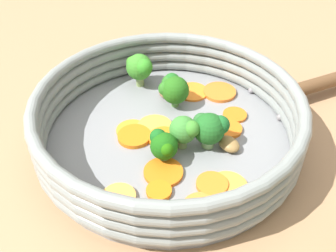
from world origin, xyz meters
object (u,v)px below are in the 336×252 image
(broccoli_floret_3, at_px, (173,88))
(skillet, at_px, (168,139))
(carrot_slice_1, at_px, (159,191))
(broccoli_floret_4, at_px, (140,67))
(carrot_slice_9, at_px, (228,186))
(carrot_slice_13, at_px, (155,127))
(carrot_slice_0, at_px, (163,172))
(carrot_slice_4, at_px, (164,138))
(mushroom_piece_1, at_px, (165,93))
(carrot_slice_5, at_px, (235,115))
(carrot_slice_10, at_px, (119,197))
(carrot_slice_2, at_px, (212,184))
(carrot_slice_11, at_px, (229,129))
(carrot_slice_3, at_px, (132,130))
(carrot_slice_12, at_px, (220,92))
(broccoli_floret_1, at_px, (163,145))
(carrot_slice_8, at_px, (192,92))
(carrot_slice_6, at_px, (134,136))
(broccoli_floret_0, at_px, (210,128))
(broccoli_floret_2, at_px, (185,130))
(carrot_slice_7, at_px, (202,209))
(mushroom_piece_0, at_px, (229,144))

(broccoli_floret_3, bearing_deg, skillet, 60.65)
(carrot_slice_1, xyz_separation_m, broccoli_floret_4, (-0.05, -0.20, 0.03))
(carrot_slice_9, height_order, carrot_slice_13, carrot_slice_13)
(carrot_slice_0, relative_size, carrot_slice_4, 1.16)
(carrot_slice_1, distance_m, carrot_slice_4, 0.08)
(carrot_slice_9, bearing_deg, mushroom_piece_1, -91.05)
(carrot_slice_5, distance_m, carrot_slice_10, 0.20)
(carrot_slice_5, relative_size, mushroom_piece_1, 1.32)
(carrot_slice_10, distance_m, broccoli_floret_4, 0.21)
(carrot_slice_2, bearing_deg, carrot_slice_9, 150.81)
(carrot_slice_11, xyz_separation_m, mushroom_piece_1, (0.05, -0.10, 0.00))
(carrot_slice_3, xyz_separation_m, broccoli_floret_4, (-0.05, -0.09, 0.03))
(carrot_slice_2, height_order, carrot_slice_12, same)
(skillet, distance_m, carrot_slice_3, 0.05)
(carrot_slice_10, relative_size, broccoli_floret_3, 0.83)
(skillet, height_order, broccoli_floret_3, broccoli_floret_3)
(carrot_slice_5, xyz_separation_m, broccoli_floret_1, (0.12, 0.04, 0.02))
(carrot_slice_8, height_order, carrot_slice_12, carrot_slice_12)
(carrot_slice_6, xyz_separation_m, carrot_slice_11, (-0.12, 0.03, -0.00))
(broccoli_floret_0, xyz_separation_m, mushroom_piece_1, (0.01, -0.11, -0.02))
(broccoli_floret_3, distance_m, broccoli_floret_4, 0.07)
(carrot_slice_3, height_order, carrot_slice_11, carrot_slice_11)
(carrot_slice_4, distance_m, carrot_slice_9, 0.10)
(carrot_slice_5, height_order, carrot_slice_8, same)
(broccoli_floret_1, bearing_deg, carrot_slice_0, 67.90)
(carrot_slice_4, bearing_deg, broccoli_floret_4, -96.68)
(broccoli_floret_2, bearing_deg, carrot_slice_6, -38.63)
(carrot_slice_2, relative_size, carrot_slice_4, 0.91)
(carrot_slice_8, relative_size, broccoli_floret_1, 1.14)
(skillet, xyz_separation_m, carrot_slice_8, (-0.07, -0.07, 0.01))
(broccoli_floret_1, height_order, broccoli_floret_3, broccoli_floret_3)
(broccoli_floret_2, relative_size, mushroom_piece_1, 1.81)
(carrot_slice_7, distance_m, mushroom_piece_0, 0.10)
(carrot_slice_2, height_order, carrot_slice_9, carrot_slice_2)
(carrot_slice_10, xyz_separation_m, mushroom_piece_1, (-0.12, -0.15, 0.00))
(carrot_slice_0, distance_m, carrot_slice_9, 0.07)
(carrot_slice_11, relative_size, broccoli_floret_4, 0.68)
(carrot_slice_1, xyz_separation_m, carrot_slice_11, (-0.12, -0.06, -0.00))
(carrot_slice_4, relative_size, carrot_slice_8, 0.86)
(broccoli_floret_4, bearing_deg, carrot_slice_7, 85.07)
(carrot_slice_6, relative_size, carrot_slice_10, 1.14)
(carrot_slice_6, relative_size, carrot_slice_7, 1.00)
(mushroom_piece_1, bearing_deg, carrot_slice_2, 83.90)
(broccoli_floret_2, bearing_deg, broccoli_floret_0, 165.85)
(skillet, bearing_deg, broccoli_floret_0, 137.31)
(carrot_slice_5, height_order, broccoli_floret_2, broccoli_floret_2)
(carrot_slice_4, xyz_separation_m, carrot_slice_8, (-0.08, -0.08, -0.00))
(carrot_slice_1, distance_m, carrot_slice_11, 0.13)
(carrot_slice_3, distance_m, carrot_slice_5, 0.14)
(carrot_slice_4, height_order, carrot_slice_11, carrot_slice_4)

